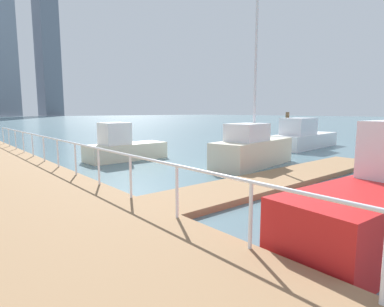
# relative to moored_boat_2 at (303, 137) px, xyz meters

# --- Properties ---
(ground_plane) EXTENTS (300.00, 300.00, 0.00)m
(ground_plane) POSITION_rel_moored_boat_2_xyz_m (-12.79, 6.84, -0.75)
(ground_plane) COLOR slate
(floating_dock) EXTENTS (12.66, 2.00, 0.18)m
(floating_dock) POSITION_rel_moored_boat_2_xyz_m (-9.96, -4.97, -0.66)
(floating_dock) COLOR #93704C
(floating_dock) RESTS_ON ground_plane
(boardwalk_railing) EXTENTS (0.06, 29.66, 1.08)m
(boardwalk_railing) POSITION_rel_moored_boat_2_xyz_m (-15.94, -2.85, 0.50)
(boardwalk_railing) COLOR white
(boardwalk_railing) RESTS_ON boardwalk
(dock_piling_0) EXTENTS (0.25, 0.25, 2.44)m
(dock_piling_0) POSITION_rel_moored_boat_2_xyz_m (-0.72, 0.86, 0.47)
(dock_piling_0) COLOR brown
(dock_piling_0) RESTS_ON ground_plane
(moored_boat_2) EXTENTS (6.51, 2.49, 2.06)m
(moored_boat_2) POSITION_rel_moored_boat_2_xyz_m (0.00, 0.00, 0.00)
(moored_boat_2) COLOR white
(moored_boat_2) RESTS_ON ground_plane
(moored_boat_4) EXTENTS (5.15, 2.42, 9.86)m
(moored_boat_4) POSITION_rel_moored_boat_2_xyz_m (-8.34, -2.31, 0.07)
(moored_boat_4) COLOR beige
(moored_boat_4) RESTS_ON ground_plane
(moored_boat_5) EXTENTS (4.23, 1.62, 1.94)m
(moored_boat_5) POSITION_rel_moored_boat_2_xyz_m (-11.99, 3.13, -0.09)
(moored_boat_5) COLOR beige
(moored_boat_5) RESTS_ON ground_plane
(skyline_tower_3) EXTENTS (10.56, 12.78, 54.62)m
(skyline_tower_3) POSITION_rel_moored_boat_2_xyz_m (11.15, 164.79, 26.56)
(skyline_tower_3) COLOR gray
(skyline_tower_3) RESTS_ON ground_plane
(skyline_tower_4) EXTENTS (9.64, 13.43, 86.13)m
(skyline_tower_4) POSITION_rel_moored_boat_2_xyz_m (30.67, 163.94, 42.31)
(skyline_tower_4) COLOR slate
(skyline_tower_4) RESTS_ON ground_plane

